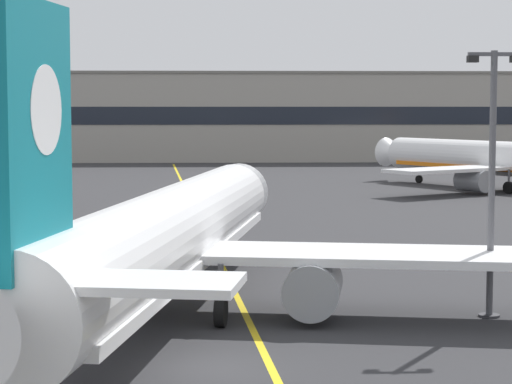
# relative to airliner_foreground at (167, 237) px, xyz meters

# --- Properties ---
(ground_plane) EXTENTS (400.00, 400.00, 0.00)m
(ground_plane) POSITION_rel_airliner_foreground_xyz_m (1.81, -8.49, -3.37)
(ground_plane) COLOR #2D2D30
(taxiway_centreline) EXTENTS (12.83, 179.58, 0.01)m
(taxiway_centreline) POSITION_rel_airliner_foreground_xyz_m (1.81, 21.51, -3.37)
(taxiway_centreline) COLOR yellow
(taxiway_centreline) RESTS_ON ground
(airliner_foreground) EXTENTS (32.35, 41.34, 11.65)m
(airliner_foreground) POSITION_rel_airliner_foreground_xyz_m (0.00, 0.00, 0.00)
(airliner_foreground) COLOR white
(airliner_foreground) RESTS_ON ground
(apron_lamp_post) EXTENTS (2.24, 0.90, 11.16)m
(apron_lamp_post) POSITION_rel_airliner_foreground_xyz_m (13.59, -0.73, 2.50)
(apron_lamp_post) COLOR #515156
(apron_lamp_post) RESTS_ON ground
(safety_cone_by_nose_gear) EXTENTS (0.44, 0.44, 0.55)m
(safety_cone_by_nose_gear) POSITION_rel_airliner_foreground_xyz_m (0.28, 15.14, -3.11)
(safety_cone_by_nose_gear) COLOR orange
(safety_cone_by_nose_gear) RESTS_ON ground
(terminal_building) EXTENTS (132.38, 12.40, 14.39)m
(terminal_building) POSITION_rel_airliner_foreground_xyz_m (1.70, 121.00, 3.83)
(terminal_building) COLOR #9E998E
(terminal_building) RESTS_ON ground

